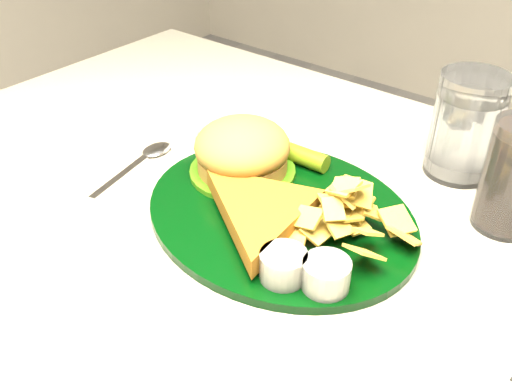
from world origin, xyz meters
The scene contains 5 objects.
dinner_plate centered at (-0.02, 0.01, 0.79)m, with size 0.34×0.28×0.08m, color black, non-canonical shape.
water_glass centered at (0.11, 0.24, 0.82)m, with size 0.09×0.09×0.14m, color white.
spoon centered at (-0.23, -0.05, 0.76)m, with size 0.04×0.15×0.01m, color silver, non-canonical shape.
ramekin centered at (-0.22, 0.06, 0.76)m, with size 0.04×0.04×0.03m, color white.
wrapped_straw centered at (-0.08, 0.11, 0.75)m, with size 0.20×0.07×0.01m, color white, non-canonical shape.
Camera 1 is at (0.30, -0.43, 1.16)m, focal length 40.00 mm.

